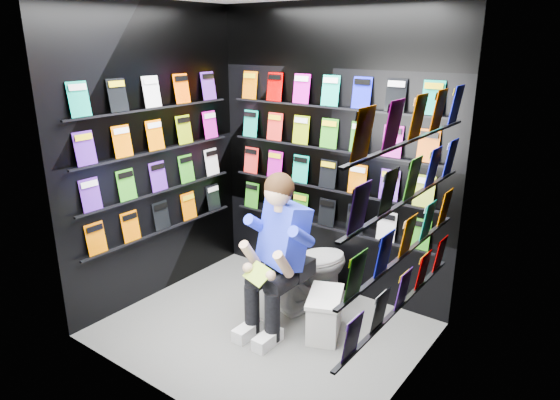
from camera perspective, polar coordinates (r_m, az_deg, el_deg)
The scene contains 13 objects.
floor at distance 4.25m, azimuth -1.99°, elevation -14.59°, with size 2.40×2.40×0.00m, color #5E5E5C.
wall_back at distance 4.52m, azimuth 5.77°, elevation 5.26°, with size 2.40×0.04×2.60m, color black.
wall_front at distance 3.04m, azimuth -14.06°, elevation -1.57°, with size 2.40×0.04×2.60m, color black.
wall_left at distance 4.54m, azimuth -14.16°, elevation 4.88°, with size 0.04×2.00×2.60m, color black.
wall_right at distance 3.14m, azimuth 15.17°, elevation -1.00°, with size 0.04×2.00×2.60m, color black.
comics_back at distance 4.49m, azimuth 5.57°, elevation 5.26°, with size 2.10×0.06×1.37m, color red, non-canonical shape.
comics_left at distance 4.52m, azimuth -13.92°, elevation 4.89°, with size 0.06×1.70×1.37m, color red, non-canonical shape.
comics_right at distance 3.15m, azimuth 14.68°, elevation -0.81°, with size 0.06×1.70×1.37m, color red, non-canonical shape.
toilet at distance 4.47m, azimuth 3.45°, elevation -7.52°, with size 0.42×0.75×0.73m, color white.
longbox at distance 4.13m, azimuth 5.11°, elevation -13.07°, with size 0.24×0.43×0.32m, color silver.
longbox_lid at distance 4.05m, azimuth 5.18°, elevation -10.93°, with size 0.26×0.45×0.03m, color silver.
reader at distance 4.01m, azimuth 0.58°, elevation -4.12°, with size 0.53×0.78×1.43m, color #2532CF, non-canonical shape.
held_comic at distance 3.84m, azimuth -2.53°, elevation -8.44°, with size 0.24×0.01×0.17m, color green.
Camera 1 is at (2.24, -2.79, 2.29)m, focal length 32.00 mm.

